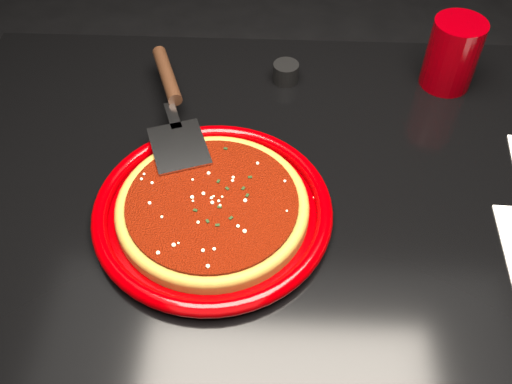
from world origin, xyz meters
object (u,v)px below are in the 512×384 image
(ramekin, at_px, (286,72))
(plate, at_px, (213,210))
(table, at_px, (301,321))
(pizza_server, at_px, (174,105))
(cup, at_px, (452,54))

(ramekin, bearing_deg, plate, -107.78)
(table, height_order, pizza_server, pizza_server)
(pizza_server, distance_m, ramekin, 0.22)
(ramekin, bearing_deg, pizza_server, -144.77)
(pizza_server, xyz_separation_m, cup, (0.46, 0.13, 0.02))
(table, distance_m, ramekin, 0.48)
(plate, xyz_separation_m, pizza_server, (-0.08, 0.19, 0.03))
(plate, xyz_separation_m, ramekin, (0.10, 0.31, 0.00))
(table, bearing_deg, cup, 50.17)
(table, distance_m, cup, 0.57)
(plate, height_order, ramekin, ramekin)
(plate, height_order, pizza_server, pizza_server)
(pizza_server, relative_size, ramekin, 7.54)
(table, relative_size, ramekin, 26.55)
(plate, relative_size, pizza_server, 1.00)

